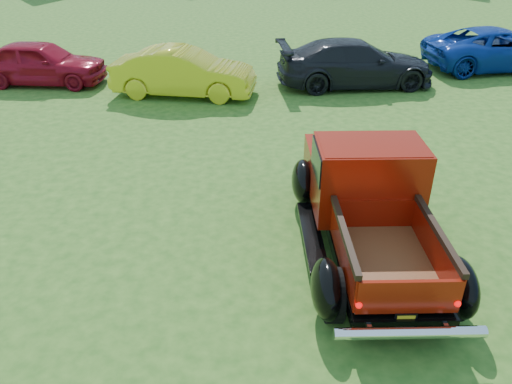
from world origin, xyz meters
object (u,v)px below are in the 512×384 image
show_car_blue (498,49)px  pickup_truck (366,195)px  show_car_red (41,62)px  show_car_yellow (184,72)px  show_car_grey (355,63)px

show_car_blue → pickup_truck: bearing=139.2°
pickup_truck → show_car_blue: bearing=56.3°
show_car_red → show_car_yellow: bearing=-99.3°
show_car_red → show_car_yellow: size_ratio=0.95×
show_car_red → show_car_grey: size_ratio=0.82×
show_car_red → show_car_blue: bearing=-79.1°
show_car_grey → show_car_red: bearing=82.7°
pickup_truck → show_car_grey: size_ratio=0.98×
show_car_red → show_car_blue: show_car_blue is taller
show_car_grey → show_car_yellow: bearing=94.1°
show_car_red → show_car_grey: 10.03m
show_car_red → show_car_grey: (10.00, -0.75, 0.03)m
pickup_truck → show_car_yellow: 8.58m
show_car_yellow → show_car_blue: show_car_blue is taller
show_car_yellow → show_car_blue: bearing=-66.7°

